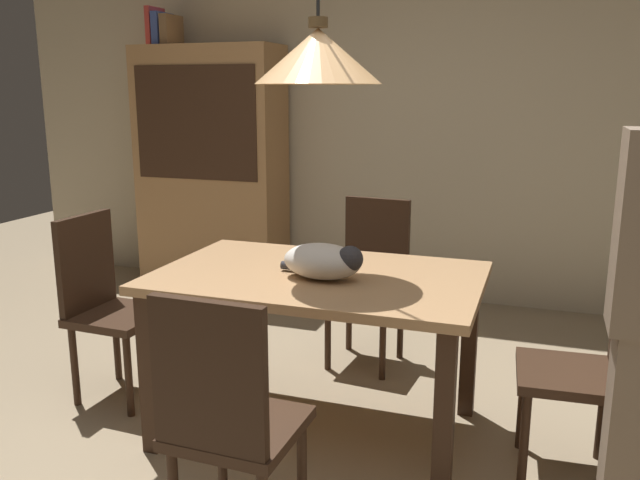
{
  "coord_description": "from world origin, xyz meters",
  "views": [
    {
      "loc": [
        1.01,
        -2.11,
        1.53
      ],
      "look_at": [
        0.04,
        0.66,
        0.85
      ],
      "focal_mm": 36.65,
      "sensor_mm": 36.0,
      "label": 1
    }
  ],
  "objects_px": {
    "dining_table": "(318,295)",
    "hutch_bookcase": "(212,175)",
    "chair_left_side": "(105,299)",
    "book_brown_thick": "(172,30)",
    "pendant_lamp": "(318,55)",
    "chair_right_side": "(593,358)",
    "book_blue_wide": "(163,29)",
    "chair_near_front": "(227,416)",
    "cat_sleeping": "(325,261)",
    "chair_far_back": "(371,274)",
    "book_red_tall": "(155,27)"
  },
  "relations": [
    {
      "from": "chair_far_back",
      "to": "cat_sleeping",
      "type": "bearing_deg",
      "value": -87.17
    },
    {
      "from": "chair_near_front",
      "to": "hutch_bookcase",
      "type": "relative_size",
      "value": 0.5
    },
    {
      "from": "chair_left_side",
      "to": "chair_far_back",
      "type": "bearing_deg",
      "value": 37.64
    },
    {
      "from": "book_brown_thick",
      "to": "pendant_lamp",
      "type": "bearing_deg",
      "value": -45.79
    },
    {
      "from": "chair_far_back",
      "to": "cat_sleeping",
      "type": "xyz_separation_m",
      "value": [
        0.05,
        -0.95,
        0.32
      ]
    },
    {
      "from": "pendant_lamp",
      "to": "book_red_tall",
      "type": "height_order",
      "value": "pendant_lamp"
    },
    {
      "from": "hutch_bookcase",
      "to": "book_blue_wide",
      "type": "relative_size",
      "value": 7.71
    },
    {
      "from": "cat_sleeping",
      "to": "hutch_bookcase",
      "type": "relative_size",
      "value": 0.21
    },
    {
      "from": "chair_near_front",
      "to": "book_blue_wide",
      "type": "height_order",
      "value": "book_blue_wide"
    },
    {
      "from": "cat_sleeping",
      "to": "book_brown_thick",
      "type": "height_order",
      "value": "book_brown_thick"
    },
    {
      "from": "chair_far_back",
      "to": "chair_left_side",
      "type": "height_order",
      "value": "same"
    },
    {
      "from": "chair_near_front",
      "to": "chair_right_side",
      "type": "distance_m",
      "value": 1.43
    },
    {
      "from": "chair_near_front",
      "to": "book_blue_wide",
      "type": "distance_m",
      "value": 3.62
    },
    {
      "from": "chair_right_side",
      "to": "pendant_lamp",
      "type": "height_order",
      "value": "pendant_lamp"
    },
    {
      "from": "chair_far_back",
      "to": "book_blue_wide",
      "type": "bearing_deg",
      "value": 152.62
    },
    {
      "from": "book_red_tall",
      "to": "book_brown_thick",
      "type": "distance_m",
      "value": 0.14
    },
    {
      "from": "chair_far_back",
      "to": "chair_near_front",
      "type": "height_order",
      "value": "same"
    },
    {
      "from": "chair_left_side",
      "to": "cat_sleeping",
      "type": "height_order",
      "value": "chair_left_side"
    },
    {
      "from": "book_red_tall",
      "to": "hutch_bookcase",
      "type": "bearing_deg",
      "value": -0.2
    },
    {
      "from": "cat_sleeping",
      "to": "hutch_bookcase",
      "type": "xyz_separation_m",
      "value": [
        -1.57,
        1.93,
        0.06
      ]
    },
    {
      "from": "dining_table",
      "to": "cat_sleeping",
      "type": "relative_size",
      "value": 3.58
    },
    {
      "from": "chair_right_side",
      "to": "hutch_bookcase",
      "type": "relative_size",
      "value": 0.5
    },
    {
      "from": "pendant_lamp",
      "to": "chair_far_back",
      "type": "bearing_deg",
      "value": 89.56
    },
    {
      "from": "chair_left_side",
      "to": "book_blue_wide",
      "type": "xyz_separation_m",
      "value": [
        -0.75,
        1.85,
        1.46
      ]
    },
    {
      "from": "cat_sleeping",
      "to": "pendant_lamp",
      "type": "bearing_deg",
      "value": 126.7
    },
    {
      "from": "chair_near_front",
      "to": "chair_right_side",
      "type": "bearing_deg",
      "value": 38.01
    },
    {
      "from": "cat_sleeping",
      "to": "book_blue_wide",
      "type": "distance_m",
      "value": 2.96
    },
    {
      "from": "book_brown_thick",
      "to": "chair_far_back",
      "type": "bearing_deg",
      "value": -28.34
    },
    {
      "from": "book_red_tall",
      "to": "book_blue_wide",
      "type": "distance_m",
      "value": 0.07
    },
    {
      "from": "chair_near_front",
      "to": "book_brown_thick",
      "type": "relative_size",
      "value": 3.88
    },
    {
      "from": "chair_near_front",
      "to": "book_blue_wide",
      "type": "xyz_separation_m",
      "value": [
        -1.88,
        2.73,
        1.46
      ]
    },
    {
      "from": "chair_right_side",
      "to": "book_blue_wide",
      "type": "bearing_deg",
      "value": 148.41
    },
    {
      "from": "chair_left_side",
      "to": "book_red_tall",
      "type": "relative_size",
      "value": 3.32
    },
    {
      "from": "chair_right_side",
      "to": "book_blue_wide",
      "type": "height_order",
      "value": "book_blue_wide"
    },
    {
      "from": "dining_table",
      "to": "book_blue_wide",
      "type": "height_order",
      "value": "book_blue_wide"
    },
    {
      "from": "chair_far_back",
      "to": "chair_left_side",
      "type": "xyz_separation_m",
      "value": [
        -1.13,
        -0.88,
        0.0
      ]
    },
    {
      "from": "chair_near_front",
      "to": "chair_left_side",
      "type": "xyz_separation_m",
      "value": [
        -1.13,
        0.88,
        0.0
      ]
    },
    {
      "from": "book_blue_wide",
      "to": "chair_left_side",
      "type": "bearing_deg",
      "value": -67.91
    },
    {
      "from": "dining_table",
      "to": "hutch_bookcase",
      "type": "height_order",
      "value": "hutch_bookcase"
    },
    {
      "from": "dining_table",
      "to": "hutch_bookcase",
      "type": "bearing_deg",
      "value": 129.22
    },
    {
      "from": "dining_table",
      "to": "book_brown_thick",
      "type": "relative_size",
      "value": 5.83
    },
    {
      "from": "cat_sleeping",
      "to": "book_blue_wide",
      "type": "height_order",
      "value": "book_blue_wide"
    },
    {
      "from": "chair_right_side",
      "to": "hutch_bookcase",
      "type": "distance_m",
      "value": 3.25
    },
    {
      "from": "cat_sleeping",
      "to": "chair_left_side",
      "type": "bearing_deg",
      "value": 176.38
    },
    {
      "from": "chair_left_side",
      "to": "hutch_bookcase",
      "type": "distance_m",
      "value": 1.93
    },
    {
      "from": "chair_right_side",
      "to": "pendant_lamp",
      "type": "relative_size",
      "value": 0.72
    },
    {
      "from": "dining_table",
      "to": "chair_left_side",
      "type": "distance_m",
      "value": 1.14
    },
    {
      "from": "cat_sleeping",
      "to": "pendant_lamp",
      "type": "relative_size",
      "value": 0.3
    },
    {
      "from": "book_red_tall",
      "to": "dining_table",
      "type": "bearing_deg",
      "value": -43.68
    },
    {
      "from": "dining_table",
      "to": "chair_near_front",
      "type": "relative_size",
      "value": 1.51
    }
  ]
}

